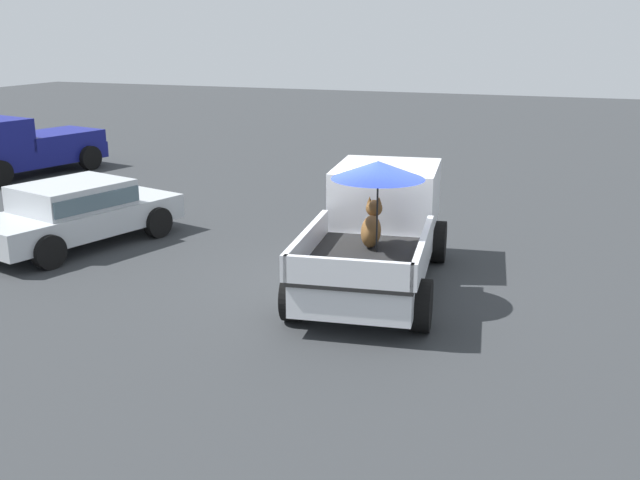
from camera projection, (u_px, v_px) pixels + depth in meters
ground_plane at (374, 287)px, 12.95m from camera, size 80.00×80.00×0.00m
pickup_truck_main at (379, 226)px, 13.08m from camera, size 5.26×2.82×2.36m
pickup_truck_red at (20, 147)px, 22.52m from camera, size 5.08×2.99×1.80m
parked_sedan_near at (76, 210)px, 15.26m from camera, size 4.61×2.81×1.33m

